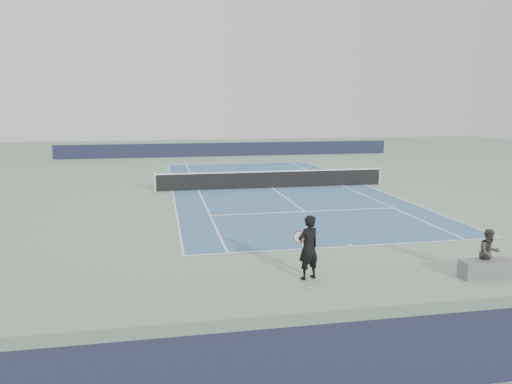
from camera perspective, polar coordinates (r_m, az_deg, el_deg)
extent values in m
plane|color=gray|center=(27.81, 1.85, 0.47)|extent=(80.00, 80.00, 0.00)
cube|color=#3B658C|center=(27.81, 1.85, 0.48)|extent=(10.97, 23.77, 0.01)
cylinder|color=silver|center=(27.05, -11.48, 1.15)|extent=(0.10, 0.10, 1.07)
cylinder|color=silver|center=(29.80, 13.95, 1.85)|extent=(0.10, 0.10, 1.07)
cube|color=black|center=(27.74, 1.86, 1.40)|extent=(12.80, 0.03, 0.90)
cube|color=white|center=(27.67, 1.87, 2.37)|extent=(12.80, 0.04, 0.06)
cube|color=black|center=(45.22, -3.19, 4.89)|extent=(30.00, 0.25, 1.20)
imported|color=black|center=(13.31, 6.00, -6.31)|extent=(0.78, 0.68, 1.74)
torus|color=#A20D30|center=(13.10, 4.92, -5.13)|extent=(0.34, 0.18, 0.36)
cylinder|color=white|center=(13.10, 4.92, -5.13)|extent=(0.29, 0.14, 0.32)
cylinder|color=white|center=(13.23, 5.37, -6.16)|extent=(0.08, 0.13, 0.27)
sphere|color=#D2E82F|center=(12.82, 6.18, -10.89)|extent=(0.07, 0.07, 0.07)
cube|color=slate|center=(14.90, 24.95, -7.94)|extent=(1.53, 0.54, 0.48)
imported|color=#39332E|center=(14.78, 25.08, -6.32)|extent=(0.64, 0.52, 1.29)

